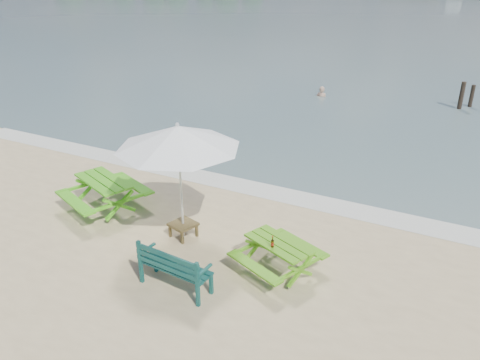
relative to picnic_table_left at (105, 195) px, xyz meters
The scene contains 10 objects.
sea 83.34m from the picnic_table_left, 88.14° to the left, with size 300.00×300.00×0.00m, color slate.
foam_strip 3.98m from the picnic_table_left, 47.01° to the left, with size 22.00×0.90×0.01m, color silver.
picnic_table_left is the anchor object (origin of this frame).
picnic_table_right 5.12m from the picnic_table_left, ahead, with size 1.93×2.02×0.69m.
park_bench 4.03m from the picnic_table_left, 28.52° to the right, with size 1.54×0.62×0.93m.
side_table 2.61m from the picnic_table_left, ahead, with size 0.69×0.69×0.36m.
patio_umbrella 3.33m from the picnic_table_left, ahead, with size 3.43×3.43×2.74m.
beer_bottle 5.11m from the picnic_table_left, ahead, with size 0.06×0.06×0.25m.
swimmer 14.06m from the picnic_table_left, 84.84° to the left, with size 0.58×0.39×1.57m.
mooring_pilings 16.76m from the picnic_table_left, 62.84° to the left, with size 0.59×0.79×1.42m.
Camera 1 is at (5.45, -6.37, 5.82)m, focal length 35.00 mm.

